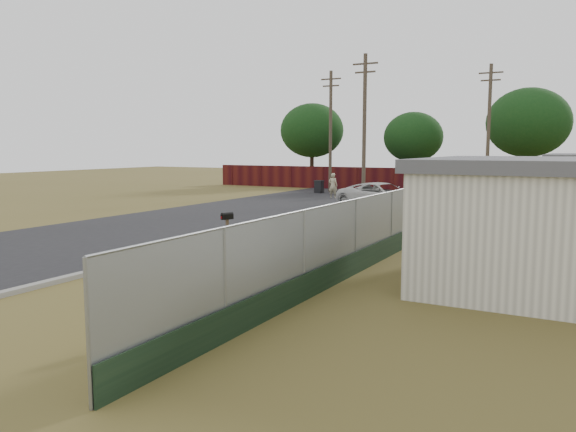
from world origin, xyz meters
The scene contains 12 objects.
ground centered at (0.00, 0.00, 0.00)m, with size 120.00×120.00×0.00m, color brown.
street centered at (-6.76, 8.05, 0.02)m, with size 15.10×60.00×0.12m.
chainlink_fence centered at (3.12, 1.03, 0.80)m, with size 0.10×27.06×2.02m.
privacy_fence centered at (-6.00, 25.00, 0.90)m, with size 30.00×0.12×1.80m, color #46120F.
utility_poles centered at (-3.67, 20.67, 4.69)m, with size 12.60×8.24×9.00m.
horizon_trees centered at (0.84, 23.56, 4.63)m, with size 33.32×31.94×7.78m.
fire_hydrant centered at (1.83, -10.09, 0.35)m, with size 0.34×0.34×0.74m.
mailbox centered at (-2.60, -0.76, 0.87)m, with size 0.31×0.47×1.10m.
pickup_truck centered at (-1.55, 12.57, 0.72)m, with size 2.39×5.18×1.44m, color silver.
pedestrian centered at (-6.60, 17.20, 0.84)m, with size 0.61×0.40×1.68m, color tan.
trash_bin centered at (-9.26, 20.61, 0.48)m, with size 0.62×0.67×0.93m.
scattered_litter centered at (-0.28, -3.02, 0.04)m, with size 3.32×10.67×0.07m.
Camera 1 is at (8.62, -16.80, 3.36)m, focal length 35.00 mm.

